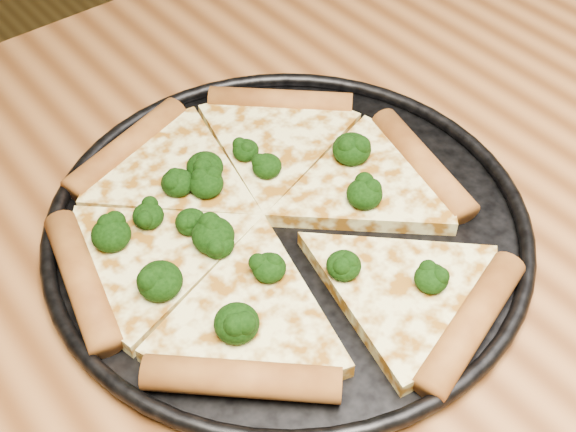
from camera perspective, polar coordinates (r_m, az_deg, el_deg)
dining_table at (r=0.63m, az=7.26°, el=-9.67°), size 1.20×0.90×0.75m
pizza_pan at (r=0.57m, az=0.00°, el=-0.57°), size 0.36×0.36×0.02m
pizza at (r=0.56m, az=-1.37°, el=-0.31°), size 0.32×0.35×0.02m
broccoli_florets at (r=0.55m, az=-3.57°, el=-0.31°), size 0.22×0.21×0.02m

